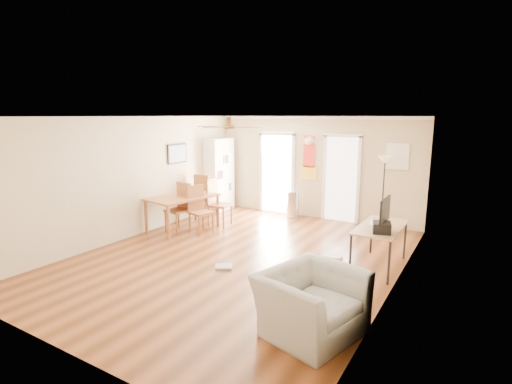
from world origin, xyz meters
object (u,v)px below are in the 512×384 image
Objects in this scene: printer at (382,227)px; dining_table at (183,213)px; bookshelf at (219,175)px; computer_desk at (379,247)px; torchiere_lamp at (383,194)px; armchair at (311,303)px; dining_chair_right_a at (220,202)px; dining_chair_right_b at (201,210)px; wastebasket_a at (334,264)px; trash_can at (293,204)px; dining_chair_far at (207,196)px; dining_chair_near at (177,208)px.

dining_table is at bearing 159.00° from printer.
bookshelf is 1.43× the size of computer_desk.
armchair is (0.30, -4.85, -0.48)m from torchiere_lamp.
dining_table is at bearing 135.29° from dining_chair_right_a.
dining_chair_right_b is at bearing 70.70° from armchair.
dining_chair_right_b is at bearing 158.61° from printer.
dining_chair_right_b reaches higher than wastebasket_a.
armchair is at bearing -113.85° from printer.
trash_can is 0.50× the size of computer_desk.
torchiere_lamp is (4.22, 1.09, 0.30)m from dining_chair_far.
dining_chair_far is 0.96× the size of armchair.
trash_can is 2.13× the size of printer.
dining_table is 1.39× the size of dining_chair_right_a.
bookshelf is 5.13m from wastebasket_a.
bookshelf is 2.86× the size of trash_can.
trash_can is (1.75, 2.45, -0.20)m from dining_chair_near.
wastebasket_a is (4.14, -1.87, -0.41)m from dining_chair_far.
bookshelf is at bearing 138.52° from printer.
dining_chair_near is 3.98m from wastebasket_a.
dining_chair_right_a is at bearing 157.68° from wastebasket_a.
torchiere_lamp is 2.41m from computer_desk.
dining_chair_near is at bearing 75.89° from armchair.
dining_chair_near is at bearing -125.49° from trash_can.
trash_can is at bearing 62.06° from dining_chair_near.
dining_chair_far is (0.16, -0.79, -0.43)m from bookshelf.
dining_table is 2.86m from trash_can.
dining_chair_right_a is (0.93, -1.27, -0.43)m from bookshelf.
dining_chair_right_a reaches higher than dining_chair_right_b.
torchiere_lamp is 5.28× the size of printer.
wastebasket_a is (-0.58, -0.65, -0.22)m from computer_desk.
bookshelf is 1.15× the size of torchiere_lamp.
trash_can is 3.94m from printer.
armchair reaches higher than wastebasket_a.
torchiere_lamp is (4.00, 2.27, 0.47)m from dining_table.
dining_chair_near is at bearing -90.29° from dining_table.
computer_desk is (4.50, 0.15, -0.18)m from dining_chair_near.
dining_chair_right_a is 0.72m from dining_chair_right_b.
armchair is (4.30, -2.40, -0.17)m from dining_chair_near.
trash_can is at bearing 140.13° from computer_desk.
dining_chair_far is at bearing 48.71° from dining_chair_right_b.
dining_chair_near is at bearing 97.75° from dining_chair_far.
trash_can is at bearing 126.47° from wastebasket_a.
torchiere_lamp is 3.04m from wastebasket_a.
wastebasket_a is at bearing -53.53° from trash_can.
printer is at bearing -4.97° from dining_table.
printer is at bearing 22.80° from wastebasket_a.
trash_can is 2.31m from torchiere_lamp.
torchiere_lamp is (4.38, 0.30, -0.13)m from bookshelf.
armchair is at bearing -78.84° from wastebasket_a.
printer is (2.85, -2.67, 0.48)m from trash_can.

